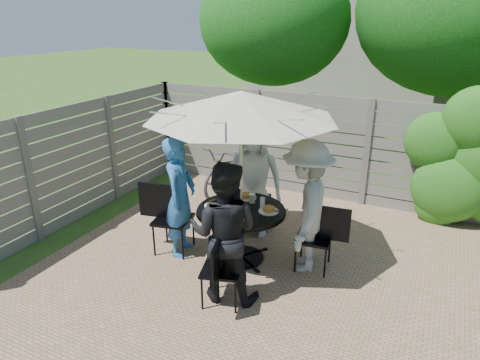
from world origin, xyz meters
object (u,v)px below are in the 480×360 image
at_px(umbrella, 241,105).
at_px(glass_left, 219,205).
at_px(chair_back, 255,210).
at_px(patio_table, 241,225).
at_px(person_left, 180,198).
at_px(glass_front, 245,213).
at_px(plate_left, 214,205).
at_px(plate_back, 247,196).
at_px(chair_left, 173,232).
at_px(syrup_jug, 237,201).
at_px(glass_right, 262,203).
at_px(plate_right, 269,210).
at_px(plate_front, 234,219).
at_px(chair_right, 314,250).
at_px(person_back, 254,178).
at_px(glass_back, 238,195).
at_px(bicycle, 232,167).
at_px(person_front, 224,233).
at_px(coffee_cup, 252,199).
at_px(person_right, 306,207).
at_px(chair_front, 222,283).

distance_m(umbrella, glass_left, 1.31).
bearing_deg(chair_back, glass_left, -18.09).
height_order(patio_table, chair_back, chair_back).
xyz_separation_m(person_left, glass_front, (0.97, -0.05, -0.01)).
bearing_deg(plate_left, plate_back, 57.58).
distance_m(patio_table, chair_left, 0.99).
relative_size(plate_back, glass_front, 1.86).
bearing_deg(syrup_jug, glass_right, 22.33).
bearing_deg(chair_back, plate_right, 15.97).
relative_size(person_left, plate_front, 6.35).
relative_size(chair_right, plate_back, 3.47).
relative_size(person_back, glass_left, 12.33).
bearing_deg(glass_back, chair_left, -150.68).
bearing_deg(bicycle, syrup_jug, -56.07).
distance_m(person_back, glass_front, 1.10).
relative_size(person_left, bicycle, 0.97).
relative_size(glass_right, bicycle, 0.08).
xyz_separation_m(person_front, plate_right, (0.17, 0.89, -0.06)).
bearing_deg(person_back, coffee_cup, -80.69).
height_order(person_right, glass_front, person_right).
height_order(umbrella, person_front, umbrella).
xyz_separation_m(person_right, glass_left, (-1.04, -0.34, -0.04)).
bearing_deg(coffee_cup, plate_back, 138.12).
bearing_deg(syrup_jug, umbrella, -27.22).
height_order(umbrella, glass_left, umbrella).
relative_size(umbrella, person_front, 1.67).
distance_m(person_left, person_right, 1.66).
distance_m(person_front, syrup_jug, 0.88).
xyz_separation_m(umbrella, plate_back, (-0.08, 0.35, -1.33)).
relative_size(person_left, plate_right, 6.35).
bearing_deg(glass_left, chair_right, 17.40).
bearing_deg(bicycle, coffee_cup, -51.00).
bearing_deg(umbrella, glass_right, 34.58).
distance_m(patio_table, plate_right, 0.44).
bearing_deg(patio_table, coffee_cup, 78.14).
relative_size(person_back, glass_back, 12.33).
bearing_deg(plate_left, chair_front, -56.92).
bearing_deg(umbrella, person_right, 12.58).
bearing_deg(plate_left, chair_left, -167.45).
bearing_deg(glass_front, plate_back, 112.19).
distance_m(chair_back, glass_front, 1.34).
distance_m(plate_front, glass_back, 0.63).
bearing_deg(person_right, plate_left, -90.00).
bearing_deg(person_back, umbrella, -90.00).
bearing_deg(glass_left, person_left, -177.84).
xyz_separation_m(person_front, glass_back, (-0.34, 1.04, -0.02)).
bearing_deg(chair_right, glass_front, 23.27).
distance_m(plate_front, plate_right, 0.51).
relative_size(person_front, plate_right, 6.42).
xyz_separation_m(umbrella, glass_right, (0.23, 0.16, -1.28)).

